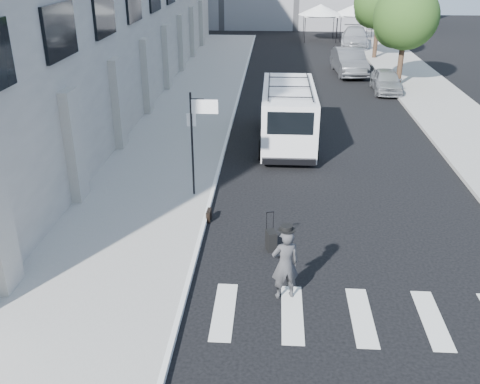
# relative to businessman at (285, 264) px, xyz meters

# --- Properties ---
(ground) EXTENTS (120.00, 120.00, 0.00)m
(ground) POSITION_rel_businessman_xyz_m (-0.41, 2.32, -0.92)
(ground) COLOR black
(ground) RESTS_ON ground
(sidewalk_left) EXTENTS (4.50, 48.00, 0.15)m
(sidewalk_left) POSITION_rel_businessman_xyz_m (-4.66, 18.32, -0.85)
(sidewalk_left) COLOR gray
(sidewalk_left) RESTS_ON ground
(sidewalk_right) EXTENTS (4.00, 56.00, 0.15)m
(sidewalk_right) POSITION_rel_businessman_xyz_m (8.59, 22.32, -0.85)
(sidewalk_right) COLOR gray
(sidewalk_right) RESTS_ON ground
(sign_pole) EXTENTS (1.03, 0.07, 3.50)m
(sign_pole) POSITION_rel_businessman_xyz_m (-2.78, 5.52, 1.73)
(sign_pole) COLOR black
(sign_pole) RESTS_ON sidewalk_left
(tree_near) EXTENTS (3.80, 3.83, 6.03)m
(tree_near) POSITION_rel_businessman_xyz_m (7.09, 22.47, 3.05)
(tree_near) COLOR black
(tree_near) RESTS_ON ground
(tree_far) EXTENTS (3.80, 3.83, 6.03)m
(tree_far) POSITION_rel_businessman_xyz_m (7.09, 31.47, 3.05)
(tree_far) COLOR black
(tree_far) RESTS_ON ground
(tent_left) EXTENTS (4.00, 4.00, 3.20)m
(tent_left) POSITION_rel_businessman_xyz_m (3.59, 40.32, 1.79)
(tent_left) COLOR black
(tent_left) RESTS_ON ground
(tent_right) EXTENTS (4.00, 4.00, 3.20)m
(tent_right) POSITION_rel_businessman_xyz_m (6.79, 40.82, 1.79)
(tent_right) COLOR black
(tent_right) RESTS_ON ground
(businessman) EXTENTS (0.76, 0.59, 1.84)m
(businessman) POSITION_rel_businessman_xyz_m (0.00, 0.00, 0.00)
(businessman) COLOR #37373A
(businessman) RESTS_ON ground
(briefcase) EXTENTS (0.13, 0.44, 0.34)m
(briefcase) POSITION_rel_businessman_xyz_m (-2.31, 3.89, -0.75)
(briefcase) COLOR black
(briefcase) RESTS_ON ground
(suitcase) EXTENTS (0.35, 0.45, 1.11)m
(suitcase) POSITION_rel_businessman_xyz_m (-0.35, 2.23, -0.63)
(suitcase) COLOR black
(suitcase) RESTS_ON ground
(cargo_van) EXTENTS (2.38, 6.63, 2.47)m
(cargo_van) POSITION_rel_businessman_xyz_m (0.24, 11.47, 0.36)
(cargo_van) COLOR white
(cargo_van) RESTS_ON ground
(parked_car_a) EXTENTS (1.71, 3.97, 1.33)m
(parked_car_a) POSITION_rel_businessman_xyz_m (6.20, 20.96, -0.25)
(parked_car_a) COLOR gray
(parked_car_a) RESTS_ON ground
(parked_car_b) EXTENTS (2.12, 5.22, 1.68)m
(parked_car_b) POSITION_rel_businessman_xyz_m (4.59, 25.77, -0.08)
(parked_car_b) COLOR #4F5155
(parked_car_b) RESTS_ON ground
(parked_car_c) EXTENTS (2.94, 5.87, 1.64)m
(parked_car_c) POSITION_rel_businessman_xyz_m (6.39, 36.89, -0.10)
(parked_car_c) COLOR #A1A5A9
(parked_car_c) RESTS_ON ground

